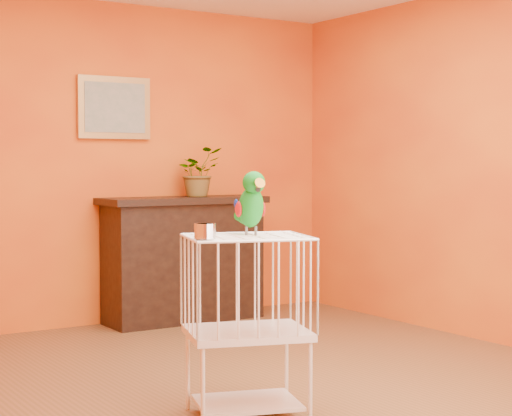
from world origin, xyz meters
TOP-DOWN VIEW (x-y plane):
  - ground at (0.00, 0.00)m, footprint 4.50×4.50m
  - room_shell at (0.00, 0.00)m, footprint 4.50×4.50m
  - console_cabinet at (0.51, 2.01)m, footprint 1.38×0.50m
  - potted_plant at (0.65, 2.03)m, footprint 0.40×0.44m
  - framed_picture at (0.00, 2.22)m, footprint 0.62×0.04m
  - birdcage at (-0.47, -0.55)m, footprint 0.72×0.63m
  - feed_cup at (-0.76, -0.62)m, footprint 0.10×0.10m
  - parrot at (-0.42, -0.51)m, footprint 0.17×0.30m

SIDE VIEW (x-z plane):
  - ground at x=0.00m, z-range 0.00..0.00m
  - birdcage at x=-0.47m, z-range 0.02..0.95m
  - console_cabinet at x=0.51m, z-range 0.00..1.03m
  - feed_cup at x=-0.76m, z-range 0.94..1.01m
  - parrot at x=-0.42m, z-range 0.94..1.27m
  - potted_plant at x=0.65m, z-range 1.03..1.34m
  - room_shell at x=0.00m, z-range -0.67..3.83m
  - framed_picture at x=0.00m, z-range 1.50..2.00m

